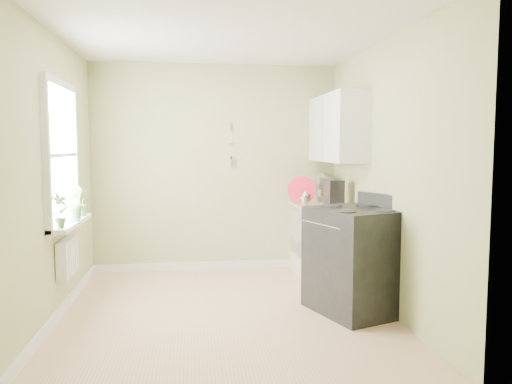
{
  "coord_description": "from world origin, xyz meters",
  "views": [
    {
      "loc": [
        -0.31,
        -4.77,
        1.64
      ],
      "look_at": [
        0.37,
        0.55,
        1.14
      ],
      "focal_mm": 35.0,
      "sensor_mm": 36.0,
      "label": 1
    }
  ],
  "objects": [
    {
      "name": "coffee_maker",
      "position": [
        1.37,
        0.98,
        1.06
      ],
      "size": [
        0.2,
        0.22,
        0.33
      ],
      "color": "black",
      "rests_on": "countertop"
    },
    {
      "name": "ceiling",
      "position": [
        0.0,
        0.0,
        2.71
      ],
      "size": [
        3.2,
        3.6,
        0.02
      ],
      "primitive_type": "cube",
      "color": "white",
      "rests_on": "wall_back"
    },
    {
      "name": "window_sill",
      "position": [
        -1.51,
        0.3,
        0.88
      ],
      "size": [
        0.18,
        1.14,
        0.04
      ],
      "primitive_type": "cube",
      "color": "white",
      "rests_on": "wall_left"
    },
    {
      "name": "base_cabinets",
      "position": [
        1.3,
        1.0,
        0.43
      ],
      "size": [
        0.6,
        1.6,
        0.87
      ],
      "primitive_type": "cube",
      "color": "white",
      "rests_on": "floor"
    },
    {
      "name": "wall_left",
      "position": [
        -1.61,
        0.0,
        1.35
      ],
      "size": [
        0.02,
        3.6,
        2.7
      ],
      "primitive_type": "cube",
      "color": "#B8BA7F",
      "rests_on": "floor"
    },
    {
      "name": "upper_cabinets",
      "position": [
        1.43,
        1.1,
        1.85
      ],
      "size": [
        0.35,
        1.4,
        0.8
      ],
      "primitive_type": "cube",
      "color": "white",
      "rests_on": "wall_right"
    },
    {
      "name": "plant_a",
      "position": [
        -1.5,
        -0.15,
        1.07
      ],
      "size": [
        0.2,
        0.21,
        0.33
      ],
      "primitive_type": "imported",
      "rotation": [
        0.0,
        0.0,
        0.86
      ],
      "color": "#487839",
      "rests_on": "window_sill"
    },
    {
      "name": "plant_c",
      "position": [
        -1.5,
        0.68,
        1.04
      ],
      "size": [
        0.17,
        0.17,
        0.29
      ],
      "primitive_type": "imported",
      "rotation": [
        0.0,
        0.0,
        4.78
      ],
      "color": "#487839",
      "rests_on": "window_sill"
    },
    {
      "name": "red_tray",
      "position": [
        1.05,
        1.33,
        1.09
      ],
      "size": [
        0.36,
        0.17,
        0.36
      ],
      "primitive_type": "cylinder",
      "rotation": [
        1.45,
        0.0,
        -0.34
      ],
      "color": "red",
      "rests_on": "countertop"
    },
    {
      "name": "kettle",
      "position": [
        1.05,
        1.14,
        0.99
      ],
      "size": [
        0.17,
        0.1,
        0.17
      ],
      "color": "silver",
      "rests_on": "countertop"
    },
    {
      "name": "floor",
      "position": [
        0.0,
        0.0,
        -0.01
      ],
      "size": [
        3.2,
        3.6,
        0.02
      ],
      "primitive_type": "cube",
      "color": "tan",
      "rests_on": "ground"
    },
    {
      "name": "radiator",
      "position": [
        -1.54,
        0.25,
        0.55
      ],
      "size": [
        0.12,
        0.5,
        0.35
      ],
      "primitive_type": "cube",
      "color": "white",
      "rests_on": "wall_left"
    },
    {
      "name": "countertop",
      "position": [
        1.29,
        1.0,
        0.89
      ],
      "size": [
        0.64,
        1.6,
        0.04
      ],
      "primitive_type": "cube",
      "color": "beige",
      "rests_on": "base_cabinets"
    },
    {
      "name": "wall_right",
      "position": [
        1.61,
        0.0,
        1.35
      ],
      "size": [
        0.02,
        3.6,
        2.7
      ],
      "primitive_type": "cube",
      "color": "#B8BA7F",
      "rests_on": "floor"
    },
    {
      "name": "plant_b",
      "position": [
        -1.5,
        0.43,
        1.07
      ],
      "size": [
        0.22,
        0.24,
        0.33
      ],
      "primitive_type": "imported",
      "rotation": [
        0.0,
        0.0,
        2.14
      ],
      "color": "#487839",
      "rests_on": "window_sill"
    },
    {
      "name": "stand_mixer",
      "position": [
        1.4,
        1.63,
        1.06
      ],
      "size": [
        0.21,
        0.32,
        0.36
      ],
      "color": "#B2B2B7",
      "rests_on": "countertop"
    },
    {
      "name": "stove",
      "position": [
        1.28,
        -0.1,
        0.52
      ],
      "size": [
        1.0,
        1.04,
        1.16
      ],
      "color": "black",
      "rests_on": "floor"
    },
    {
      "name": "window",
      "position": [
        -1.58,
        0.3,
        1.55
      ],
      "size": [
        0.06,
        1.14,
        1.44
      ],
      "color": "white",
      "rests_on": "wall_left"
    },
    {
      "name": "wall_back",
      "position": [
        0.0,
        1.81,
        1.35
      ],
      "size": [
        3.2,
        0.02,
        2.7
      ],
      "primitive_type": "cube",
      "color": "#B8BA7F",
      "rests_on": "floor"
    },
    {
      "name": "wall_utensils",
      "position": [
        0.2,
        1.78,
        1.56
      ],
      "size": [
        0.02,
        0.14,
        0.58
      ],
      "color": "beige",
      "rests_on": "wall_back"
    },
    {
      "name": "jar",
      "position": [
        1.07,
        0.51,
        0.95
      ],
      "size": [
        0.07,
        0.07,
        0.08
      ],
      "color": "#A49986",
      "rests_on": "countertop"
    }
  ]
}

